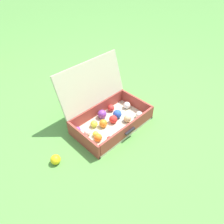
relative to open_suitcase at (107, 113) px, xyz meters
name	(u,v)px	position (x,y,z in m)	size (l,w,h in m)	color
ground_plane	(108,122)	(0.00, -0.01, -0.12)	(16.00, 16.00, 0.00)	#569342
open_suitcase	(107,113)	(0.00, 0.00, 0.00)	(0.68, 0.54, 0.52)	beige
stray_ball_on_grass	(56,159)	(-0.59, -0.05, -0.08)	(0.08, 0.08, 0.08)	yellow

